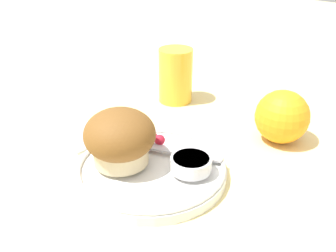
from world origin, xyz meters
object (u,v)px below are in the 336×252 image
object	(u,v)px
orange_fruit	(282,117)
juice_glass	(176,75)
muffin	(120,138)
butter_knife	(171,151)

from	to	relation	value
orange_fruit	juice_glass	distance (m)	0.23
muffin	butter_knife	distance (m)	0.08
butter_knife	orange_fruit	size ratio (longest dim) A/B	1.73
orange_fruit	butter_knife	bearing A→B (deg)	-117.98
muffin	butter_knife	bearing A→B (deg)	60.31
juice_glass	muffin	bearing A→B (deg)	-66.69
butter_knife	muffin	bearing A→B (deg)	-141.67
muffin	orange_fruit	distance (m)	0.26
orange_fruit	juice_glass	size ratio (longest dim) A/B	0.81
muffin	juice_glass	size ratio (longest dim) A/B	0.93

